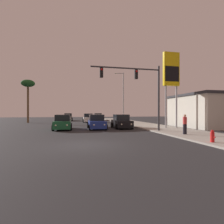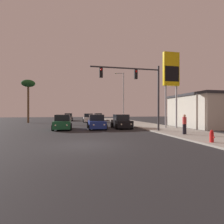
# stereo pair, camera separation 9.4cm
# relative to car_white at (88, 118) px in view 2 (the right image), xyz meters

# --- Properties ---
(ground_plane) EXTENTS (120.00, 120.00, 0.00)m
(ground_plane) POSITION_rel_car_white_xyz_m (-2.02, -23.59, -0.76)
(ground_plane) COLOR #28282B
(sidewalk_right) EXTENTS (5.00, 60.00, 0.12)m
(sidewalk_right) POSITION_rel_car_white_xyz_m (7.48, -13.59, -0.70)
(sidewalk_right) COLOR #9E998E
(sidewalk_right) RESTS_ON ground
(building_gas_station) EXTENTS (10.30, 8.30, 4.30)m
(building_gas_station) POSITION_rel_car_white_xyz_m (15.98, -14.42, 1.40)
(building_gas_station) COLOR beige
(building_gas_station) RESTS_ON ground
(car_white) EXTENTS (2.04, 4.33, 1.68)m
(car_white) POSITION_rel_car_white_xyz_m (0.00, 0.00, 0.00)
(car_white) COLOR silver
(car_white) RESTS_ON ground
(car_blue) EXTENTS (2.04, 4.34, 1.68)m
(car_blue) POSITION_rel_car_white_xyz_m (-0.11, -13.82, 0.00)
(car_blue) COLOR navy
(car_blue) RESTS_ON ground
(car_tan) EXTENTS (2.04, 4.33, 1.68)m
(car_tan) POSITION_rel_car_white_xyz_m (2.85, 7.12, 0.00)
(car_tan) COLOR tan
(car_tan) RESTS_ON ground
(car_green) EXTENTS (2.04, 4.31, 1.68)m
(car_green) POSITION_rel_car_white_xyz_m (-3.97, -13.64, 0.00)
(car_green) COLOR #195933
(car_green) RESTS_ON ground
(car_grey) EXTENTS (2.04, 4.32, 1.68)m
(car_grey) POSITION_rel_car_white_xyz_m (-4.00, 6.67, 0.00)
(car_grey) COLOR slate
(car_grey) RESTS_ON ground
(car_black) EXTENTS (2.04, 4.33, 1.68)m
(car_black) POSITION_rel_car_white_xyz_m (2.96, -13.58, 0.00)
(car_black) COLOR black
(car_black) RESTS_ON ground
(traffic_light_mast) EXTENTS (6.97, 0.36, 6.50)m
(traffic_light_mast) POSITION_rel_car_white_xyz_m (3.67, -18.03, 3.95)
(traffic_light_mast) COLOR #38383D
(traffic_light_mast) RESTS_ON sidewalk_right
(street_lamp) EXTENTS (1.74, 0.24, 9.00)m
(street_lamp) POSITION_rel_car_white_xyz_m (5.93, -3.72, 4.36)
(street_lamp) COLOR #99999E
(street_lamp) RESTS_ON sidewalk_right
(gas_station_sign) EXTENTS (2.00, 0.42, 9.00)m
(gas_station_sign) POSITION_rel_car_white_xyz_m (8.66, -15.34, 5.86)
(gas_station_sign) COLOR #99999E
(gas_station_sign) RESTS_ON sidewalk_right
(fire_hydrant) EXTENTS (0.24, 0.34, 0.76)m
(fire_hydrant) POSITION_rel_car_white_xyz_m (5.64, -25.00, -0.27)
(fire_hydrant) COLOR red
(fire_hydrant) RESTS_ON sidewalk_right
(pedestrian_on_sidewalk) EXTENTS (0.34, 0.32, 1.67)m
(pedestrian_on_sidewalk) POSITION_rel_car_white_xyz_m (6.39, -21.20, 0.27)
(pedestrian_on_sidewalk) COLOR #23232D
(pedestrian_on_sidewalk) RESTS_ON sidewalk_right
(palm_tree_mid) EXTENTS (2.40, 2.40, 7.92)m
(palm_tree_mid) POSITION_rel_car_white_xyz_m (-10.97, 0.41, 6.10)
(palm_tree_mid) COLOR brown
(palm_tree_mid) RESTS_ON ground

